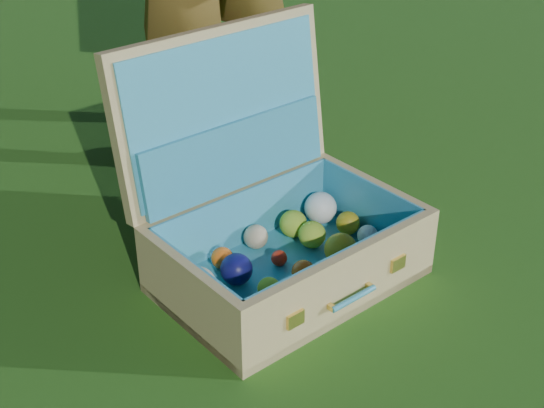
{
  "coord_description": "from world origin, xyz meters",
  "views": [
    {
      "loc": [
        -0.52,
        -0.9,
        0.94
      ],
      "look_at": [
        0.17,
        0.25,
        0.15
      ],
      "focal_mm": 50.0,
      "sensor_mm": 36.0,
      "label": 1
    }
  ],
  "objects": [
    {
      "name": "ground",
      "position": [
        0.0,
        0.0,
        0.0
      ],
      "size": [
        60.0,
        60.0,
        0.0
      ],
      "primitive_type": "plane",
      "color": "#215114",
      "rests_on": "ground"
    },
    {
      "name": "suitcase",
      "position": [
        0.16,
        0.25,
        0.14
      ],
      "size": [
        0.57,
        0.5,
        0.49
      ],
      "rotation": [
        0.0,
        0.0,
        0.15
      ],
      "color": "tan",
      "rests_on": "ground"
    }
  ]
}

